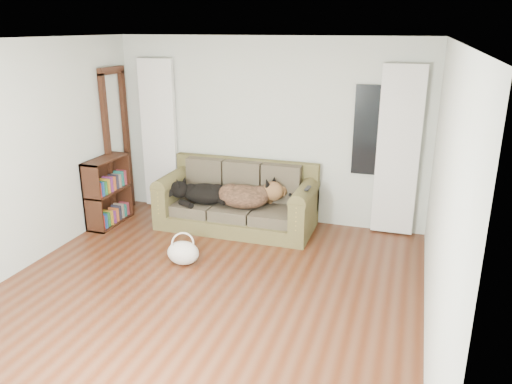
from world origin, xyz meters
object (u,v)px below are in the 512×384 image
(tote_bag, at_px, (183,251))
(sofa, at_px, (236,197))
(dog_shepherd, at_px, (247,197))
(dog_black_lab, at_px, (202,194))
(bookshelf, at_px, (108,190))

(tote_bag, bearing_deg, sofa, 80.79)
(sofa, bearing_deg, dog_shepherd, -19.89)
(dog_black_lab, bearing_deg, bookshelf, -164.50)
(dog_shepherd, relative_size, bookshelf, 0.78)
(tote_bag, xyz_separation_m, bookshelf, (-1.58, 0.86, 0.34))
(sofa, relative_size, bookshelf, 2.22)
(dog_black_lab, relative_size, tote_bag, 1.68)
(dog_black_lab, distance_m, dog_shepherd, 0.64)
(dog_shepherd, distance_m, bookshelf, 2.00)
(dog_black_lab, height_order, bookshelf, bookshelf)
(tote_bag, height_order, bookshelf, bookshelf)
(tote_bag, distance_m, bookshelf, 1.83)
(sofa, distance_m, dog_black_lab, 0.48)
(sofa, height_order, tote_bag, sofa)
(dog_black_lab, xyz_separation_m, bookshelf, (-1.32, -0.32, 0.02))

